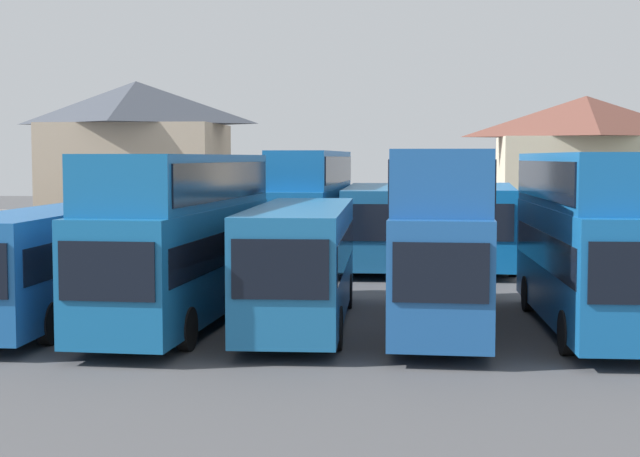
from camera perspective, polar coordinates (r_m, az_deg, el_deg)
The scene contains 13 objects.
ground at distance 45.31m, azimuth 1.91°, elevation -1.82°, with size 140.00×140.00×0.00m, color #4C4C4F.
depot_boundary_wall at distance 52.84m, azimuth 2.47°, elevation 0.02°, with size 56.00×0.50×1.80m, color gray.
bus_1 at distance 29.22m, azimuth -15.43°, elevation -1.63°, with size 2.72×11.93×3.26m.
bus_2 at distance 27.70m, azimuth -8.15°, elevation -0.03°, with size 3.10×11.83×4.86m.
bus_3 at distance 27.14m, azimuth -1.12°, elevation -1.75°, with size 2.88×10.90×3.41m.
bus_4 at distance 27.38m, azimuth 7.28°, elevation 0.06°, with size 2.82×11.74×4.98m.
bus_5 at distance 27.39m, azimuth 15.57°, elevation -0.15°, with size 2.74×10.94×4.90m.
bus_6 at distance 43.69m, azimuth -5.19°, elevation 0.56°, with size 2.80×10.15×3.49m.
bus_7 at distance 42.69m, azimuth -0.53°, elevation 1.64°, with size 2.81×11.46×5.06m.
bus_8 at distance 42.50m, azimuth 3.35°, elevation 0.48°, with size 2.81×11.90×3.50m.
bus_9 at distance 42.77m, azimuth 9.70°, elevation 0.47°, with size 3.22×11.95×3.53m.
house_terrace_left at distance 62.57m, azimuth -10.80°, elevation 4.27°, with size 11.16×8.35×9.61m.
house_terrace_centre at distance 61.89m, azimuth 15.44°, elevation 3.71°, with size 10.89×7.11×8.57m.
Camera 1 is at (3.03, -26.96, 4.78)m, focal length 53.98 mm.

